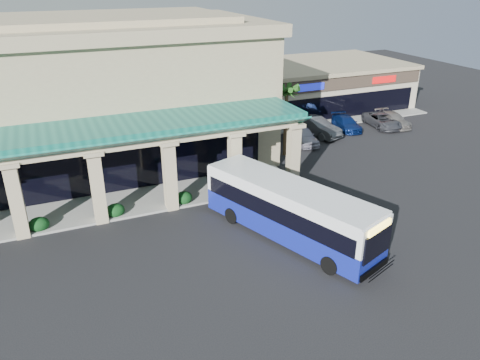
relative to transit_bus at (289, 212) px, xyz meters
name	(u,v)px	position (x,y,z in m)	size (l,w,h in m)	color
ground	(245,237)	(-2.29, 1.00, -1.66)	(110.00, 110.00, 0.00)	black
main_building	(66,95)	(-10.29, 17.00, 4.01)	(30.80, 14.80, 11.35)	tan
arcade	(85,172)	(-10.29, 7.80, 1.19)	(30.00, 6.20, 5.70)	#0F5D52
strip_mall	(305,85)	(15.71, 25.00, 0.79)	(22.50, 12.50, 4.90)	beige
palm_0	(286,117)	(6.21, 12.00, 1.64)	(2.40, 2.40, 6.60)	#173E10
palm_1	(279,112)	(7.21, 15.00, 1.24)	(2.40, 2.40, 5.80)	#173E10
broadleaf_tree	(237,106)	(5.21, 20.00, 0.74)	(2.60, 2.60, 4.81)	black
transit_bus	(289,212)	(0.00, 0.00, 0.00)	(2.77, 11.91, 3.33)	#121E96
pedestrian	(342,223)	(2.90, -1.18, -0.81)	(0.62, 0.41, 1.71)	#4E5269
car_silver	(302,135)	(9.04, 13.91, -0.89)	(1.82, 4.51, 1.54)	#A7A4B6
car_white	(315,127)	(11.32, 15.37, -0.80)	(1.84, 5.26, 1.73)	#424549
car_red	(346,123)	(15.13, 15.77, -1.02)	(1.79, 4.40, 1.28)	navy
car_gray	(382,120)	(18.87, 15.04, -0.98)	(2.27, 4.92, 1.37)	#43444C
car_extra	(393,120)	(20.15, 14.90, -1.00)	(1.85, 4.55, 1.32)	gray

